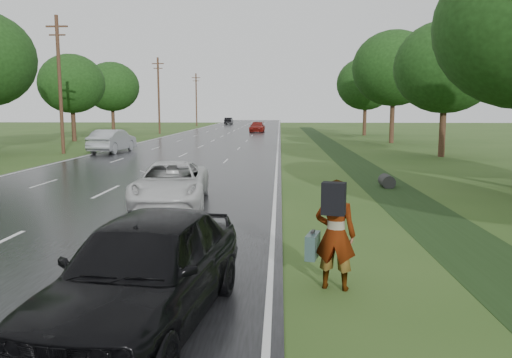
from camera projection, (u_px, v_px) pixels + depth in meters
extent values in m
cube|color=black|center=(219.00, 138.00, 56.50)|extent=(14.00, 180.00, 0.04)
cube|color=silver|center=(278.00, 138.00, 56.17)|extent=(0.12, 180.00, 0.01)
cube|color=silver|center=(160.00, 138.00, 56.82)|extent=(0.12, 180.00, 0.01)
cube|color=silver|center=(219.00, 138.00, 56.50)|extent=(0.12, 180.00, 0.01)
cube|color=black|center=(353.00, 162.00, 31.23)|extent=(2.20, 120.00, 0.01)
cylinder|color=#2D2D2D|center=(387.00, 181.00, 21.30)|extent=(0.56, 1.00, 0.56)
cylinder|color=#3D2419|center=(60.00, 86.00, 36.46)|extent=(0.26, 0.26, 10.00)
cube|color=#3D2419|center=(57.00, 26.00, 35.87)|extent=(1.60, 0.12, 0.12)
cube|color=#3D2419|center=(57.00, 35.00, 35.95)|extent=(1.20, 0.10, 0.10)
cylinder|color=#3D2419|center=(159.00, 96.00, 66.13)|extent=(0.26, 0.26, 10.00)
cube|color=#3D2419|center=(158.00, 64.00, 65.54)|extent=(1.60, 0.12, 0.12)
cube|color=#3D2419|center=(158.00, 68.00, 65.63)|extent=(1.20, 0.10, 0.10)
cylinder|color=#3D2419|center=(196.00, 100.00, 95.80)|extent=(0.26, 0.26, 10.00)
cube|color=#3D2419|center=(196.00, 78.00, 95.21)|extent=(1.60, 0.12, 0.12)
cube|color=#3D2419|center=(196.00, 81.00, 95.30)|extent=(1.20, 0.10, 0.10)
cylinder|color=#3D2419|center=(442.00, 131.00, 34.62)|extent=(0.44, 0.44, 3.52)
ellipsoid|color=black|center=(446.00, 67.00, 34.01)|extent=(7.00, 7.00, 6.30)
cylinder|color=#3D2419|center=(392.00, 122.00, 48.44)|extent=(0.44, 0.44, 4.16)
ellipsoid|color=black|center=(394.00, 68.00, 47.73)|extent=(8.00, 8.00, 7.20)
cylinder|color=#3D2419|center=(365.00, 121.00, 62.34)|extent=(0.44, 0.44, 3.68)
ellipsoid|color=black|center=(366.00, 84.00, 61.70)|extent=(7.20, 7.20, 6.48)
cylinder|color=#3D2419|center=(74.00, 125.00, 51.01)|extent=(0.44, 0.44, 3.36)
ellipsoid|color=black|center=(72.00, 84.00, 50.42)|extent=(6.60, 6.60, 5.94)
cylinder|color=#3D2419|center=(113.00, 121.00, 64.87)|extent=(0.44, 0.44, 3.52)
ellipsoid|color=black|center=(112.00, 87.00, 64.26)|extent=(7.00, 7.00, 6.30)
imported|color=#A5998C|center=(335.00, 235.00, 9.16)|extent=(0.85, 0.67, 2.06)
cube|color=black|center=(334.00, 199.00, 8.77)|extent=(0.46, 0.34, 0.58)
cube|color=#324947|center=(313.00, 246.00, 9.43)|extent=(0.33, 0.61, 0.47)
cube|color=black|center=(313.00, 232.00, 9.39)|extent=(0.10, 0.20, 0.04)
imported|color=silver|center=(171.00, 183.00, 17.30)|extent=(2.89, 5.41, 1.44)
imported|color=black|center=(144.00, 269.00, 7.54)|extent=(2.74, 5.37, 1.75)
imported|color=#989BA0|center=(112.00, 141.00, 37.86)|extent=(2.29, 5.40, 1.73)
imported|color=maroon|center=(257.00, 127.00, 70.99)|extent=(2.18, 4.98, 1.42)
imported|color=black|center=(229.00, 121.00, 105.78)|extent=(1.56, 4.34, 1.42)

